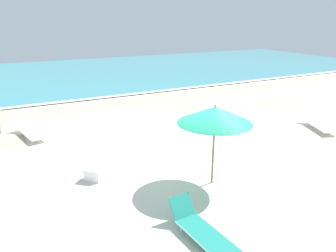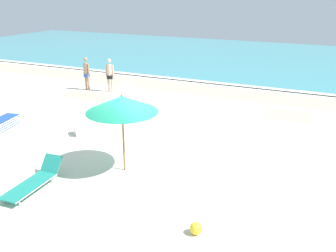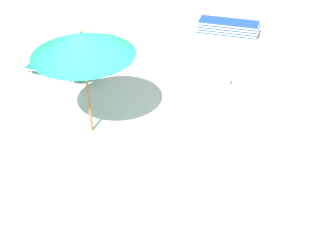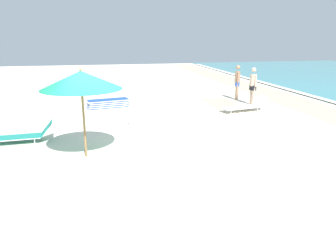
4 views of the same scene
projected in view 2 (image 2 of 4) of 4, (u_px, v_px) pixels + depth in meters
The scene contains 10 objects.
ground_plane at pixel (139, 164), 11.88m from camera, with size 60.00×60.00×0.16m.
ocean_water at pixel (267, 59), 29.20m from camera, with size 60.00×19.22×0.07m.
beach_umbrella at pixel (122, 104), 10.63m from camera, with size 2.09×2.09×2.38m.
lounger_stack at pixel (0, 125), 14.41m from camera, with size 0.98×1.99×0.41m.
sun_lounger_beside_umbrella at pixel (34, 181), 10.23m from camera, with size 0.75×2.06×0.61m.
sun_lounger_near_water_left at pixel (121, 94), 18.64m from camera, with size 1.02×2.21×0.60m.
beachgoer_wading_adult at pixel (110, 73), 19.60m from camera, with size 0.44×0.27×1.76m.
beachgoer_shoreline_child at pixel (86, 72), 19.97m from camera, with size 0.44×0.27×1.76m.
beach_ball at pixel (196, 228), 8.32m from camera, with size 0.28×0.28×0.28m.
cooler_box at pixel (80, 130), 13.99m from camera, with size 0.61×0.60×0.37m.
Camera 2 is at (5.40, -9.31, 5.16)m, focal length 40.00 mm.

